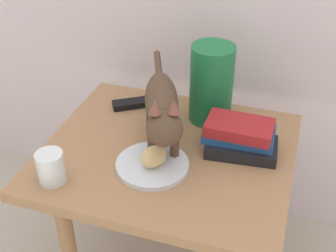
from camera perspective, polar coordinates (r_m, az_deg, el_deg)
side_table at (r=1.30m, az=-0.00°, el=-5.68°), size 0.69×0.59×0.52m
plate at (r=1.19m, az=-1.99°, el=-4.97°), size 0.19×0.19×0.01m
bread_roll at (r=1.17m, az=-1.80°, el=-3.86°), size 0.08×0.09×0.05m
cat at (r=1.19m, az=-0.76°, el=2.40°), size 0.21×0.45×0.23m
book_stack at (r=1.24m, az=9.12°, el=-1.41°), size 0.21×0.14×0.09m
green_vase at (r=1.33m, az=5.52°, el=5.35°), size 0.13×0.13×0.24m
candle_jar at (r=1.17m, az=-14.59°, el=-5.27°), size 0.07×0.07×0.08m
tv_remote at (r=1.45m, az=-4.06°, el=2.91°), size 0.15×0.12×0.02m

